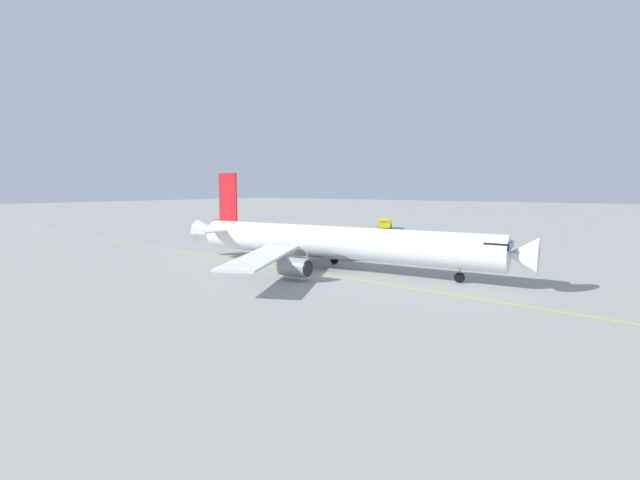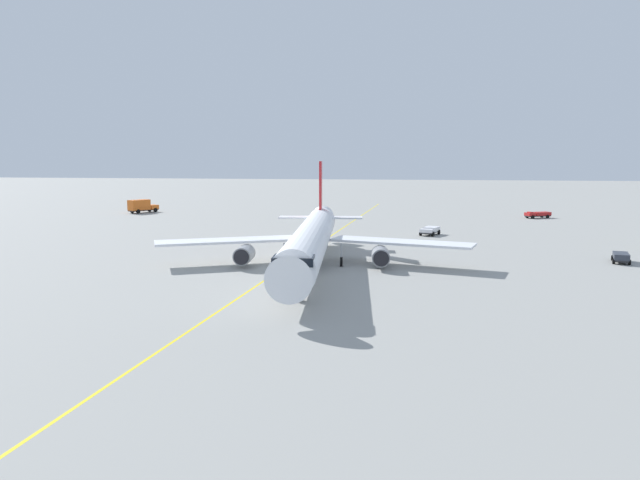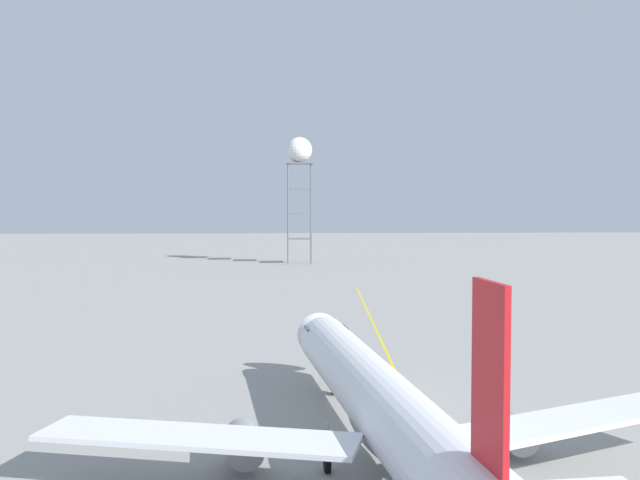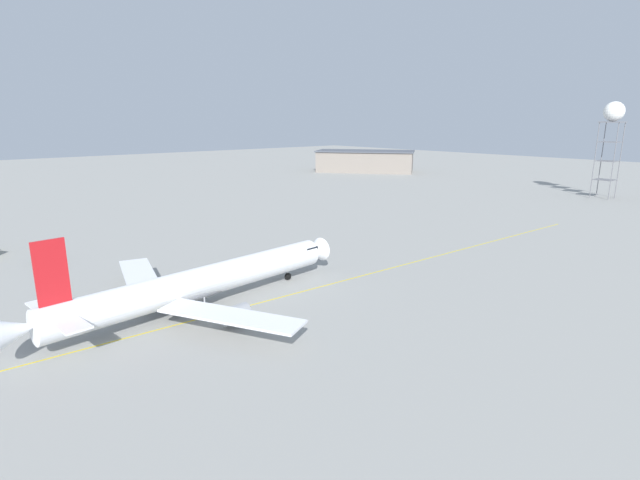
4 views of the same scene
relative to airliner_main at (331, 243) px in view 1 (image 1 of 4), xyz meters
name	(u,v)px [view 1 (image 1 of 4)]	position (x,y,z in m)	size (l,w,h in m)	color
ground_plane	(333,268)	(-0.32, -0.04, -3.25)	(600.00, 600.00, 0.00)	gray
airliner_main	(331,243)	(0.00, 0.00, 0.00)	(37.94, 46.04, 12.19)	white
ops_pickup_truck	(219,221)	(-37.49, -64.63, -2.45)	(5.81, 4.17, 1.41)	#232326
pushback_tug_truck	(236,236)	(-14.14, -32.46, -2.45)	(3.57, 4.90, 1.30)	#232326
fire_tender_truck	(385,223)	(-50.76, -19.44, -1.71)	(10.80, 7.24, 2.50)	#232326
baggage_truck_truck	(394,234)	(-36.45, -9.77, -2.54)	(2.72, 4.31, 1.22)	#232326
taxiway_centreline	(285,268)	(3.03, -5.07, -3.25)	(9.01, 187.52, 0.01)	yellow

